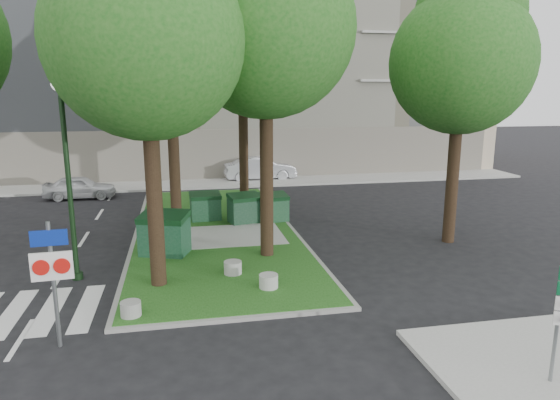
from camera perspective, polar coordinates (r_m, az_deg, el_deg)
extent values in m
plane|color=black|center=(12.69, -7.06, -13.61)|extent=(120.00, 120.00, 0.00)
cube|color=#1C4B15|center=(20.19, -7.41, -3.49)|extent=(6.00, 16.00, 0.12)
cube|color=gray|center=(20.20, -7.41, -3.52)|extent=(6.30, 16.30, 0.10)
cube|color=#999993|center=(12.04, 28.70, -16.36)|extent=(5.00, 4.00, 0.12)
cube|color=#999993|center=(30.40, -9.77, 1.80)|extent=(42.00, 3.00, 0.12)
cube|color=silver|center=(14.35, -22.95, -11.35)|extent=(5.00, 3.00, 0.01)
cube|color=#C5B694|center=(37.49, -10.61, 15.92)|extent=(41.00, 12.00, 16.00)
cylinder|color=black|center=(14.13, -14.26, 1.96)|extent=(0.44, 0.44, 6.16)
sphere|color=#195316|center=(13.98, -15.10, 17.21)|extent=(5.20, 5.20, 5.20)
cylinder|color=black|center=(16.28, -1.56, 4.66)|extent=(0.44, 0.44, 6.72)
sphere|color=#195316|center=(16.24, -1.65, 19.08)|extent=(5.60, 5.60, 5.60)
cylinder|color=black|center=(20.56, -12.02, 4.83)|extent=(0.44, 0.44, 5.88)
sphere|color=#195316|center=(20.42, -12.49, 14.80)|extent=(4.80, 4.80, 4.80)
sphere|color=#195316|center=(20.77, -11.83, 19.45)|extent=(3.60, 3.60, 3.60)
cylinder|color=black|center=(23.67, -4.21, 7.39)|extent=(0.44, 0.44, 7.00)
sphere|color=#195316|center=(23.69, -4.38, 17.68)|extent=(5.80, 5.80, 5.80)
cylinder|color=black|center=(19.25, 19.22, 3.91)|extent=(0.44, 0.44, 5.88)
sphere|color=#195316|center=(19.10, 20.00, 14.56)|extent=(5.00, 5.00, 5.00)
sphere|color=#195316|center=(19.58, 20.86, 19.38)|extent=(3.75, 3.75, 3.75)
cube|color=#0F3820|center=(17.36, -13.05, -4.09)|extent=(1.78, 1.48, 1.20)
cube|color=black|center=(17.18, -13.16, -1.87)|extent=(1.85, 1.57, 0.35)
cube|color=#10391F|center=(21.65, -8.52, -0.94)|extent=(1.31, 0.94, 0.98)
cube|color=black|center=(21.53, -8.57, 0.54)|extent=(1.36, 1.00, 0.28)
cube|color=black|center=(21.02, -4.05, -1.19)|extent=(1.45, 1.15, 1.01)
cube|color=black|center=(20.89, -4.08, 0.38)|extent=(1.51, 1.22, 0.29)
cube|color=#123B1F|center=(21.23, -0.89, -1.07)|extent=(1.35, 1.01, 0.98)
cube|color=black|center=(21.10, -0.89, 0.43)|extent=(1.40, 1.07, 0.28)
cylinder|color=gray|center=(13.07, -16.68, -11.82)|extent=(0.50, 0.50, 0.36)
cylinder|color=#A1A19C|center=(14.20, -1.32, -9.25)|extent=(0.54, 0.54, 0.38)
cylinder|color=#9B9A96|center=(15.29, -5.41, -7.69)|extent=(0.54, 0.54, 0.39)
cylinder|color=gold|center=(22.88, -4.40, -0.43)|extent=(0.42, 0.42, 0.74)
cylinder|color=black|center=(15.68, -22.92, 0.98)|extent=(0.15, 0.15, 5.42)
cylinder|color=black|center=(16.35, -22.15, -7.99)|extent=(0.33, 0.33, 0.22)
sphere|color=white|center=(15.42, -23.88, 12.11)|extent=(0.48, 0.48, 0.48)
cylinder|color=slate|center=(11.95, -24.40, -8.92)|extent=(0.10, 0.10, 2.86)
cube|color=navy|center=(11.62, -24.88, -3.91)|extent=(0.74, 0.09, 0.34)
cube|color=white|center=(11.80, -24.60, -6.84)|extent=(0.86, 0.10, 0.63)
cylinder|color=red|center=(11.85, -25.58, -6.86)|extent=(0.34, 0.06, 0.34)
cylinder|color=red|center=(11.75, -23.62, -6.83)|extent=(0.34, 0.06, 0.34)
cylinder|color=slate|center=(10.88, 29.12, -12.34)|extent=(0.09, 0.09, 2.32)
imported|color=silver|center=(28.15, -21.91, 1.37)|extent=(3.61, 1.53, 1.22)
imported|color=#B0B1B8|center=(31.65, -2.31, 3.63)|extent=(4.58, 1.81, 1.48)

